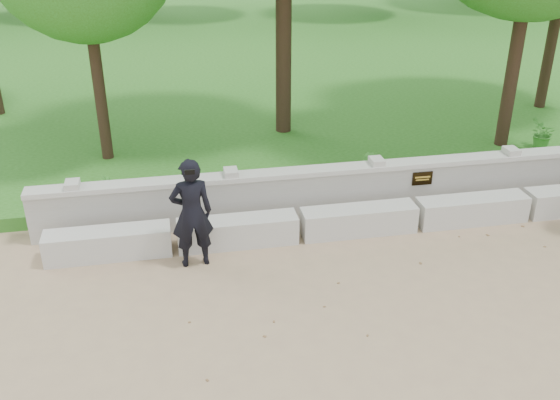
% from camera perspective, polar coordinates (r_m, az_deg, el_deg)
% --- Properties ---
extents(ground, '(80.00, 80.00, 0.00)m').
position_cam_1_polar(ground, '(9.29, 16.64, -7.86)').
color(ground, '#9B815F').
rests_on(ground, ground).
extents(lawn, '(40.00, 22.00, 0.25)m').
position_cam_1_polar(lawn, '(21.67, -0.08, 13.01)').
color(lawn, '#245915').
rests_on(lawn, ground).
extents(concrete_bench, '(11.90, 0.45, 0.45)m').
position_cam_1_polar(concrete_bench, '(10.65, 12.34, -1.34)').
color(concrete_bench, '#B8B5AD').
rests_on(concrete_bench, ground).
extents(parapet_wall, '(12.50, 0.35, 0.90)m').
position_cam_1_polar(parapet_wall, '(11.12, 11.11, 1.38)').
color(parapet_wall, '#ADAAA3').
rests_on(parapet_wall, ground).
extents(man_main, '(0.65, 0.59, 1.71)m').
position_cam_1_polar(man_main, '(9.17, -8.09, -1.20)').
color(man_main, black).
rests_on(man_main, ground).
extents(shrub_a, '(0.28, 0.33, 0.52)m').
position_cam_1_polar(shrub_a, '(11.05, -15.50, 0.98)').
color(shrub_a, '#387F2B').
rests_on(shrub_a, lawn).
extents(shrub_b, '(0.37, 0.38, 0.54)m').
position_cam_1_polar(shrub_b, '(11.57, 8.22, 2.92)').
color(shrub_b, '#387F2B').
rests_on(shrub_b, lawn).
extents(shrub_c, '(0.75, 0.74, 0.63)m').
position_cam_1_polar(shrub_c, '(14.12, 22.90, 5.58)').
color(shrub_c, '#387F2B').
rests_on(shrub_c, lawn).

